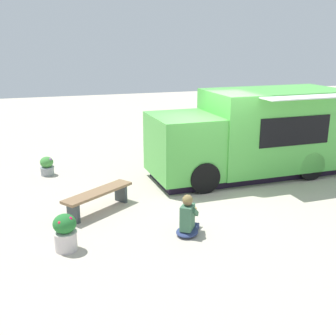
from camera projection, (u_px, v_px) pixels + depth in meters
ground_plane at (212, 189)px, 10.96m from camera, size 40.00×40.00×0.00m
food_truck at (252, 136)px, 11.77m from camera, size 2.75×5.52×2.40m
person_customer at (188, 219)px, 8.33m from camera, size 0.75×0.68×0.85m
planter_flowering_near at (47, 166)px, 11.99m from camera, size 0.40×0.40×0.54m
planter_flowering_far at (65, 232)px, 7.68m from camera, size 0.44×0.44×0.71m
plaza_bench at (98, 196)px, 9.44m from camera, size 1.39×1.73×0.48m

